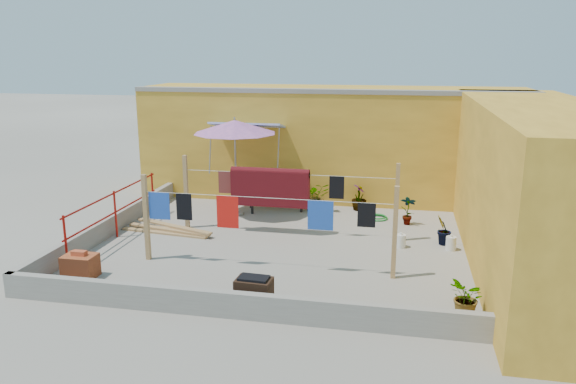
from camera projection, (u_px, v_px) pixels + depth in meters
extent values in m
plane|color=#9E998E|center=(280.00, 245.00, 12.52)|extent=(80.00, 80.00, 0.00)
cube|color=gold|center=(331.00, 142.00, 16.50)|extent=(11.00, 2.40, 3.20)
cube|color=gray|center=(327.00, 91.00, 15.12)|extent=(11.00, 0.35, 0.12)
cube|color=#2D51B2|center=(247.00, 125.00, 15.27)|extent=(2.00, 0.79, 0.22)
cylinder|color=gray|center=(210.00, 150.00, 15.26)|extent=(0.03, 0.30, 1.28)
cylinder|color=gray|center=(278.00, 152.00, 14.90)|extent=(0.03, 0.30, 1.28)
cube|color=gold|center=(536.00, 186.00, 11.13)|extent=(2.40, 9.00, 3.20)
cube|color=gray|center=(234.00, 305.00, 9.06)|extent=(8.30, 0.16, 0.44)
cube|color=gray|center=(112.00, 225.00, 13.25)|extent=(0.16, 7.30, 0.44)
cylinder|color=#A11610|center=(66.00, 242.00, 11.03)|extent=(0.05, 0.05, 1.10)
cylinder|color=#A11610|center=(116.00, 214.00, 12.94)|extent=(0.05, 0.05, 1.10)
cylinder|color=#A11610|center=(153.00, 193.00, 14.84)|extent=(0.05, 0.05, 1.10)
cylinder|color=#A11610|center=(114.00, 193.00, 12.81)|extent=(0.04, 4.20, 0.04)
cylinder|color=#A11610|center=(115.00, 212.00, 12.92)|extent=(0.04, 4.20, 0.04)
cube|color=tan|center=(146.00, 218.00, 11.45)|extent=(0.09, 0.09, 1.80)
cube|color=tan|center=(395.00, 233.00, 10.49)|extent=(0.09, 0.09, 1.80)
cube|color=tan|center=(397.00, 203.00, 12.58)|extent=(0.09, 0.09, 1.80)
cube|color=tan|center=(186.00, 192.00, 13.54)|extent=(0.09, 0.09, 1.80)
cylinder|color=silver|center=(265.00, 198.00, 10.83)|extent=(5.00, 0.01, 0.01)
cylinder|color=silver|center=(287.00, 174.00, 12.93)|extent=(5.00, 0.01, 0.01)
cube|color=#4B0C11|center=(270.00, 189.00, 13.09)|extent=(1.86, 0.22, 0.83)
cube|color=black|center=(337.00, 188.00, 12.77)|extent=(0.34, 0.02, 0.53)
cube|color=maroon|center=(227.00, 182.00, 13.27)|extent=(0.41, 0.02, 0.53)
cube|color=#214BB5|center=(159.00, 206.00, 11.33)|extent=(0.44, 0.02, 0.56)
cube|color=black|center=(184.00, 207.00, 11.22)|extent=(0.32, 0.02, 0.55)
cube|color=red|center=(228.00, 212.00, 11.06)|extent=(0.44, 0.02, 0.66)
cube|color=#214BB5|center=(320.00, 215.00, 10.70)|extent=(0.49, 0.02, 0.58)
cube|color=black|center=(367.00, 215.00, 10.51)|extent=(0.34, 0.02, 0.47)
cylinder|color=gray|center=(237.00, 213.00, 14.89)|extent=(0.38, 0.38, 0.06)
cylinder|color=gray|center=(236.00, 169.00, 14.60)|extent=(0.05, 0.05, 2.46)
cone|color=#C56AAB|center=(235.00, 127.00, 14.33)|extent=(2.81, 2.81, 0.34)
cylinder|color=gray|center=(235.00, 119.00, 14.29)|extent=(0.04, 0.04, 0.11)
cube|color=black|center=(276.00, 186.00, 15.13)|extent=(1.67, 1.19, 0.06)
cube|color=black|center=(252.00, 202.00, 14.85)|extent=(0.06, 0.06, 0.66)
cube|color=black|center=(251.00, 196.00, 15.43)|extent=(0.06, 0.06, 0.66)
cube|color=black|center=(301.00, 200.00, 15.00)|extent=(0.06, 0.06, 0.66)
cube|color=black|center=(298.00, 195.00, 15.58)|extent=(0.06, 0.06, 0.66)
cube|color=#B14C29|center=(80.00, 266.00, 10.69)|extent=(0.61, 0.45, 0.44)
cube|color=#BC432C|center=(79.00, 253.00, 10.62)|extent=(0.28, 0.13, 0.09)
cube|color=tan|center=(164.00, 233.00, 13.28)|extent=(2.23, 0.42, 0.04)
cube|color=tan|center=(169.00, 230.00, 13.37)|extent=(2.21, 0.61, 0.04)
cube|color=tan|center=(174.00, 226.00, 13.46)|extent=(2.15, 0.90, 0.04)
cube|color=black|center=(254.00, 293.00, 9.44)|extent=(0.62, 0.43, 0.50)
cube|color=black|center=(254.00, 278.00, 9.38)|extent=(0.51, 0.33, 0.04)
cylinder|color=silver|center=(297.00, 307.00, 9.40)|extent=(0.51, 0.51, 0.07)
torus|color=silver|center=(297.00, 305.00, 9.39)|extent=(0.54, 0.54, 0.06)
cylinder|color=silver|center=(451.00, 243.00, 12.17)|extent=(0.22, 0.22, 0.30)
cylinder|color=silver|center=(451.00, 236.00, 12.13)|extent=(0.06, 0.06, 0.05)
cylinder|color=silver|center=(401.00, 241.00, 12.34)|extent=(0.21, 0.21, 0.29)
cylinder|color=silver|center=(401.00, 234.00, 12.29)|extent=(0.06, 0.06, 0.05)
torus|color=#1B792B|center=(377.00, 218.00, 14.48)|extent=(0.55, 0.55, 0.04)
torus|color=#1B792B|center=(377.00, 216.00, 14.47)|extent=(0.46, 0.46, 0.04)
imported|color=#1B5A19|center=(316.00, 197.00, 15.11)|extent=(0.88, 0.82, 0.79)
imported|color=#1B5A19|center=(359.00, 197.00, 15.19)|extent=(0.48, 0.48, 0.71)
imported|color=#1B5A19|center=(408.00, 210.00, 13.91)|extent=(0.45, 0.35, 0.75)
imported|color=#1B5A19|center=(443.00, 230.00, 12.44)|extent=(0.46, 0.49, 0.70)
imported|color=#1B5A19|center=(467.00, 298.00, 9.06)|extent=(0.61, 0.67, 0.65)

